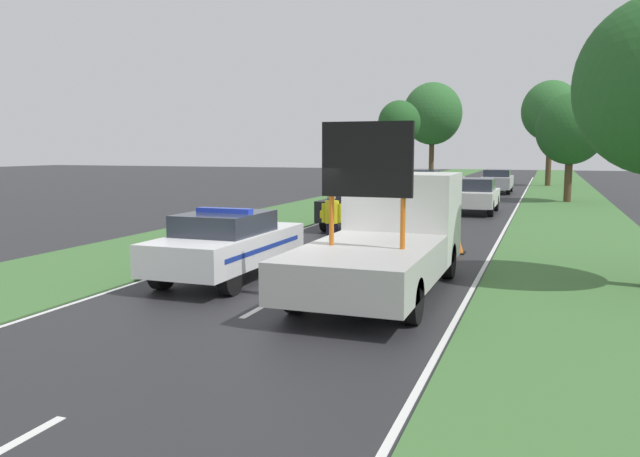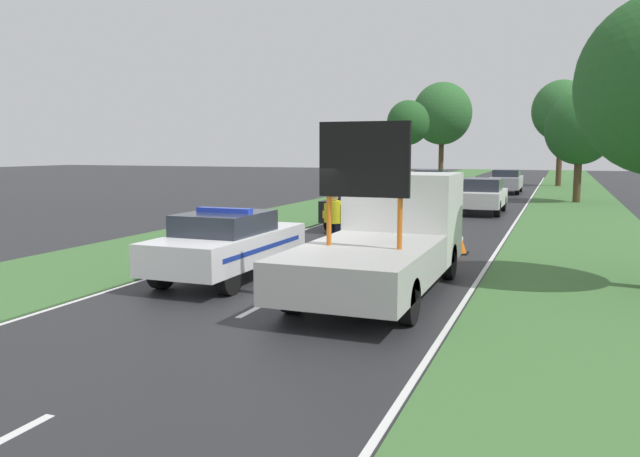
# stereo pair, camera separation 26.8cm
# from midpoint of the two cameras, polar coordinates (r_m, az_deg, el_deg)

# --- Properties ---
(ground_plane) EXTENTS (160.00, 160.00, 0.00)m
(ground_plane) POSITION_cam_midpoint_polar(r_m,az_deg,el_deg) (12.64, -3.26, -5.73)
(ground_plane) COLOR #28282B
(lane_markings) EXTENTS (6.93, 73.54, 0.01)m
(lane_markings) POSITION_cam_midpoint_polar(r_m,az_deg,el_deg) (31.75, 11.08, 1.99)
(lane_markings) COLOR silver
(lane_markings) RESTS_ON ground
(grass_verge_left) EXTENTS (4.51, 120.00, 0.03)m
(grass_verge_left) POSITION_cam_midpoint_polar(r_m,az_deg,el_deg) (33.19, 1.22, 2.37)
(grass_verge_left) COLOR #427038
(grass_verge_left) RESTS_ON ground
(grass_verge_right) EXTENTS (4.51, 120.00, 0.03)m
(grass_verge_right) POSITION_cam_midpoint_polar(r_m,az_deg,el_deg) (31.45, 21.54, 1.59)
(grass_verge_right) COLOR #427038
(grass_verge_right) RESTS_ON ground
(police_car) EXTENTS (1.82, 4.51, 1.58)m
(police_car) POSITION_cam_midpoint_polar(r_m,az_deg,el_deg) (13.80, -8.99, -1.38)
(police_car) COLOR white
(police_car) RESTS_ON ground
(work_truck) EXTENTS (2.30, 6.14, 3.32)m
(work_truck) POSITION_cam_midpoint_polar(r_m,az_deg,el_deg) (12.82, 5.72, -0.61)
(work_truck) COLOR white
(work_truck) RESTS_ON ground
(road_barrier) EXTENTS (2.71, 0.08, 1.11)m
(road_barrier) POSITION_cam_midpoint_polar(r_m,az_deg,el_deg) (17.30, 3.80, 0.84)
(road_barrier) COLOR black
(road_barrier) RESTS_ON ground
(police_officer) EXTENTS (0.59, 0.38, 1.65)m
(police_officer) POSITION_cam_midpoint_polar(r_m,az_deg,el_deg) (17.08, 0.65, 1.02)
(police_officer) COLOR #191E38
(police_officer) RESTS_ON ground
(pedestrian_civilian) EXTENTS (0.61, 0.39, 1.71)m
(pedestrian_civilian) POSITION_cam_midpoint_polar(r_m,az_deg,el_deg) (16.59, 3.16, 0.89)
(pedestrian_civilian) COLOR #191E38
(pedestrian_civilian) RESTS_ON ground
(traffic_cone_near_police) EXTENTS (0.48, 0.48, 0.66)m
(traffic_cone_near_police) POSITION_cam_midpoint_polar(r_m,az_deg,el_deg) (17.74, 2.29, -0.89)
(traffic_cone_near_police) COLOR black
(traffic_cone_near_police) RESTS_ON ground
(traffic_cone_centre_front) EXTENTS (0.53, 0.53, 0.73)m
(traffic_cone_centre_front) POSITION_cam_midpoint_polar(r_m,az_deg,el_deg) (17.49, 11.86, -1.05)
(traffic_cone_centre_front) COLOR black
(traffic_cone_centre_front) RESTS_ON ground
(traffic_cone_near_truck) EXTENTS (0.35, 0.35, 0.49)m
(traffic_cone_near_truck) POSITION_cam_midpoint_polar(r_m,az_deg,el_deg) (17.66, 6.04, -1.25)
(traffic_cone_near_truck) COLOR black
(traffic_cone_near_truck) RESTS_ON ground
(queued_car_sedan_black) EXTENTS (1.85, 4.41, 1.56)m
(queued_car_sedan_black) POSITION_cam_midpoint_polar(r_m,az_deg,el_deg) (22.68, 3.24, 2.16)
(queued_car_sedan_black) COLOR black
(queued_car_sedan_black) RESTS_ON ground
(queued_car_van_white) EXTENTS (1.92, 4.36, 1.56)m
(queued_car_van_white) POSITION_cam_midpoint_polar(r_m,az_deg,el_deg) (28.73, 13.67, 3.00)
(queued_car_van_white) COLOR silver
(queued_car_van_white) RESTS_ON ground
(queued_car_hatch_blue) EXTENTS (1.81, 4.03, 1.69)m
(queued_car_hatch_blue) POSITION_cam_midpoint_polar(r_m,az_deg,el_deg) (36.00, 9.21, 4.02)
(queued_car_hatch_blue) COLOR navy
(queued_car_hatch_blue) RESTS_ON ground
(queued_car_sedan_silver) EXTENTS (1.82, 4.66, 1.54)m
(queued_car_sedan_silver) POSITION_cam_midpoint_polar(r_m,az_deg,el_deg) (42.55, 15.73, 4.23)
(queued_car_sedan_silver) COLOR #B2B2B7
(queued_car_sedan_silver) RESTS_ON ground
(roadside_tree_near_left) EXTENTS (5.10, 5.10, 8.60)m
(roadside_tree_near_left) POSITION_cam_midpoint_polar(r_m,az_deg,el_deg) (55.81, 10.10, 10.28)
(roadside_tree_near_left) COLOR #4C3823
(roadside_tree_near_left) RESTS_ON ground
(roadside_tree_near_right) EXTENTS (3.10, 3.10, 6.40)m
(roadside_tree_near_right) POSITION_cam_midpoint_polar(r_m,az_deg,el_deg) (46.65, 7.09, 9.52)
(roadside_tree_near_right) COLOR #4C3823
(roadside_tree_near_right) RESTS_ON ground
(roadside_tree_mid_left) EXTENTS (4.41, 4.41, 8.09)m
(roadside_tree_mid_left) POSITION_cam_midpoint_polar(r_m,az_deg,el_deg) (51.75, 20.22, 10.03)
(roadside_tree_mid_left) COLOR #4C3823
(roadside_tree_mid_left) RESTS_ON ground
(roadside_tree_far_left) EXTENTS (3.61, 3.61, 5.82)m
(roadside_tree_far_left) POSITION_cam_midpoint_polar(r_m,az_deg,el_deg) (36.06, 21.74, 8.43)
(roadside_tree_far_left) COLOR #4C3823
(roadside_tree_far_left) RESTS_ON ground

